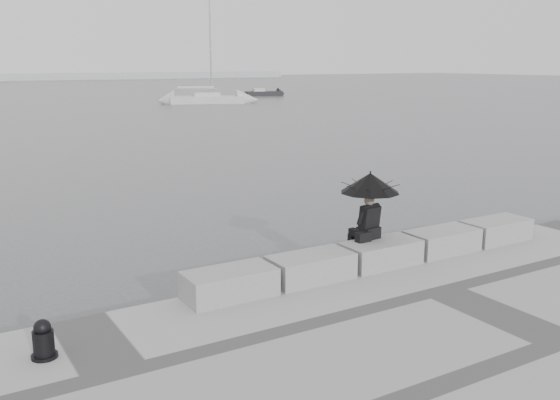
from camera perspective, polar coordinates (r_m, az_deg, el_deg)
ground at (r=13.32m, az=7.83°, el=-7.45°), size 360.00×360.00×0.00m
stone_block_far_left at (r=10.96m, az=-4.64°, el=-7.65°), size 1.60×0.80×0.50m
stone_block_left at (r=11.77m, az=2.82°, el=-6.19°), size 1.60×0.80×0.50m
stone_block_centre at (r=12.75m, az=9.20°, el=-4.85°), size 1.60×0.80×0.50m
stone_block_right at (r=13.88m, az=14.59°, el=-3.67°), size 1.60×0.80×0.50m
stone_block_far_right at (r=15.11m, az=19.12°, el=-2.64°), size 1.60×0.80×0.50m
seated_person at (r=12.66m, az=8.25°, el=0.94°), size 1.21×1.21×1.39m
bag at (r=12.59m, az=7.62°, el=-3.37°), size 0.30×0.17×0.20m
mooring_bollard at (r=9.41m, az=-20.81°, el=-12.06°), size 0.36×0.36×0.57m
sailboat_right at (r=70.03m, az=-6.68°, el=9.18°), size 8.33×5.10×12.90m
small_motorboat at (r=85.47m, az=-1.49°, el=9.72°), size 5.19×2.68×1.10m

